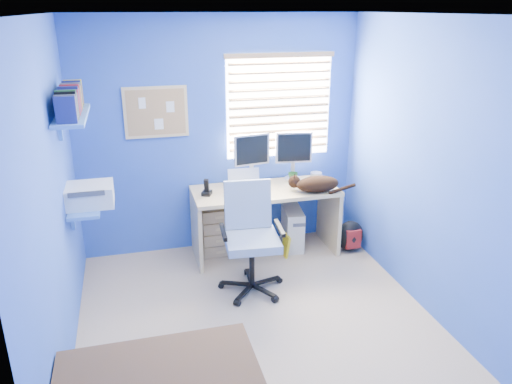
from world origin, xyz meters
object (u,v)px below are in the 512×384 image
object	(u,v)px
laptop	(246,183)
cat	(318,184)
office_chair	(251,252)
tower_pc	(292,228)
desk	(265,221)

from	to	relation	value
laptop	cat	size ratio (longest dim) A/B	0.72
cat	office_chair	distance (m)	1.06
office_chair	cat	bearing A→B (deg)	29.50
laptop	tower_pc	world-z (taller)	laptop
desk	laptop	distance (m)	0.54
tower_pc	office_chair	world-z (taller)	office_chair
desk	office_chair	bearing A→B (deg)	-115.71
laptop	cat	bearing A→B (deg)	-6.48
laptop	office_chair	size ratio (longest dim) A/B	0.32
tower_pc	office_chair	bearing A→B (deg)	-124.13
tower_pc	laptop	bearing A→B (deg)	-158.55
desk	cat	xyz separation A→B (m)	(0.51, -0.20, 0.45)
cat	tower_pc	world-z (taller)	cat
desk	office_chair	xyz separation A→B (m)	(-0.33, -0.68, 0.01)
tower_pc	desk	bearing A→B (deg)	-161.59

